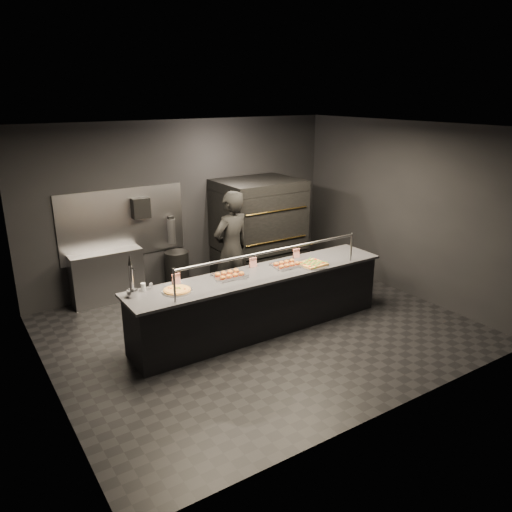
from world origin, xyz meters
name	(u,v)px	position (x,y,z in m)	size (l,w,h in m)	color
room	(258,235)	(-0.02, 0.05, 1.50)	(6.04, 6.00, 3.00)	black
service_counter	(261,301)	(0.00, 0.00, 0.46)	(4.10, 0.78, 1.37)	black
pizza_oven	(258,230)	(1.20, 1.90, 0.97)	(1.50, 1.23, 1.91)	black
prep_shelf	(107,277)	(-1.60, 2.32, 0.45)	(1.20, 0.35, 0.90)	#99999E
towel_dispenser	(140,208)	(-0.90, 2.39, 1.55)	(0.30, 0.20, 0.35)	black
fire_extinguisher	(171,231)	(-0.35, 2.40, 1.06)	(0.14, 0.14, 0.51)	#B2B2B7
beer_tap	(132,285)	(-1.89, 0.17, 1.09)	(0.15, 0.22, 0.58)	silver
round_pizza	(177,290)	(-1.33, 0.02, 0.94)	(0.42, 0.42, 0.03)	silver
slider_tray_a	(230,275)	(-0.47, 0.11, 0.95)	(0.53, 0.45, 0.07)	silver
slider_tray_b	(287,264)	(0.50, 0.03, 0.95)	(0.49, 0.40, 0.07)	silver
square_pizza	(312,264)	(0.86, -0.15, 0.94)	(0.48, 0.48, 0.05)	silver
condiment_jar	(146,287)	(-1.67, 0.28, 0.97)	(0.16, 0.06, 0.11)	silver
tent_cards	(245,264)	(-0.10, 0.28, 1.00)	(2.21, 0.04, 0.15)	white
trash_bin	(177,270)	(-0.36, 2.21, 0.35)	(0.43, 0.43, 0.71)	black
worker	(231,249)	(0.13, 1.07, 0.98)	(0.71, 0.47, 1.95)	black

